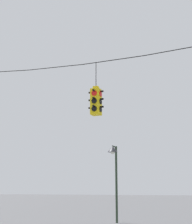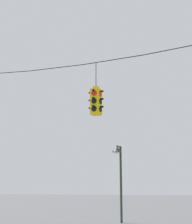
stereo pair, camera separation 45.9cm
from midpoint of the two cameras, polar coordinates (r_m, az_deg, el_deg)
name	(u,v)px [view 2 (the right image)]	position (r m, az deg, el deg)	size (l,w,h in m)	color
span_wire	(112,55)	(12.98, 3.75, 9.42)	(16.94, 0.03, 0.59)	black
traffic_light_over_intersection	(96,101)	(12.67, 1.04, 1.78)	(0.58, 0.58, 2.03)	yellow
street_lamp	(118,162)	(18.43, 4.45, -8.24)	(0.52, 0.90, 4.01)	#233323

